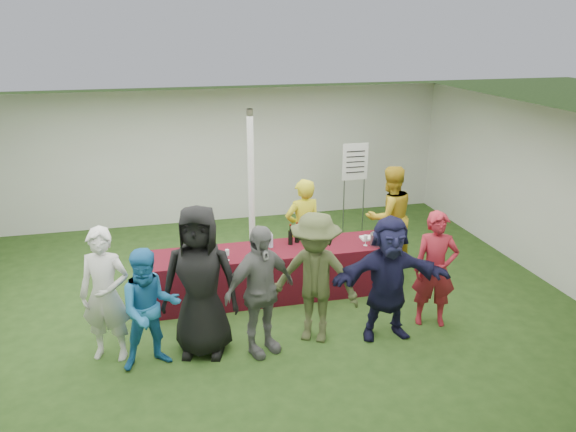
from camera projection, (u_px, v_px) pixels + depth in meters
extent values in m
plane|color=#284719|center=(234.00, 311.00, 8.06)|extent=(60.00, 60.00, 0.00)
plane|color=white|center=(202.00, 157.00, 11.29)|extent=(10.00, 0.00, 10.00)
plane|color=white|center=(314.00, 409.00, 3.95)|extent=(10.00, 0.00, 10.00)
plane|color=white|center=(549.00, 197.00, 8.75)|extent=(0.00, 8.00, 8.00)
plane|color=white|center=(228.00, 124.00, 7.18)|extent=(10.00, 10.00, 0.00)
cylinder|color=silver|center=(251.00, 195.00, 8.83)|extent=(0.10, 0.10, 2.70)
cube|color=#5A0F16|center=(275.00, 272.00, 8.43)|extent=(3.60, 0.80, 0.75)
cylinder|color=black|center=(290.00, 238.00, 8.44)|extent=(0.07, 0.07, 0.22)
cylinder|color=black|center=(290.00, 228.00, 8.39)|extent=(0.03, 0.03, 0.08)
cylinder|color=maroon|center=(290.00, 225.00, 8.37)|extent=(0.03, 0.03, 0.02)
cylinder|color=black|center=(297.00, 236.00, 8.52)|extent=(0.07, 0.07, 0.22)
cylinder|color=black|center=(297.00, 226.00, 8.47)|extent=(0.03, 0.03, 0.08)
cylinder|color=maroon|center=(297.00, 223.00, 8.45)|extent=(0.03, 0.03, 0.02)
cylinder|color=black|center=(308.00, 236.00, 8.51)|extent=(0.07, 0.07, 0.22)
cylinder|color=black|center=(308.00, 226.00, 8.46)|extent=(0.03, 0.03, 0.08)
cylinder|color=maroon|center=(308.00, 223.00, 8.45)|extent=(0.03, 0.03, 0.02)
cylinder|color=black|center=(314.00, 234.00, 8.59)|extent=(0.07, 0.07, 0.22)
cylinder|color=black|center=(314.00, 225.00, 8.54)|extent=(0.03, 0.03, 0.08)
cylinder|color=maroon|center=(314.00, 221.00, 8.52)|extent=(0.03, 0.03, 0.02)
cylinder|color=black|center=(323.00, 234.00, 8.57)|extent=(0.07, 0.07, 0.22)
cylinder|color=black|center=(324.00, 225.00, 8.52)|extent=(0.03, 0.03, 0.08)
cylinder|color=maroon|center=(324.00, 222.00, 8.50)|extent=(0.03, 0.03, 0.02)
cylinder|color=silver|center=(184.00, 264.00, 7.79)|extent=(0.06, 0.06, 0.00)
cylinder|color=silver|center=(184.00, 261.00, 7.78)|extent=(0.01, 0.01, 0.07)
cylinder|color=silver|center=(183.00, 256.00, 7.75)|extent=(0.06, 0.06, 0.08)
cylinder|color=silver|center=(202.00, 263.00, 7.81)|extent=(0.06, 0.06, 0.00)
cylinder|color=silver|center=(202.00, 261.00, 7.80)|extent=(0.01, 0.01, 0.07)
cylinder|color=silver|center=(201.00, 255.00, 7.77)|extent=(0.06, 0.06, 0.08)
cylinder|color=silver|center=(227.00, 260.00, 7.91)|extent=(0.06, 0.06, 0.00)
cylinder|color=silver|center=(227.00, 258.00, 7.89)|extent=(0.01, 0.01, 0.07)
cylinder|color=silver|center=(227.00, 252.00, 7.87)|extent=(0.06, 0.06, 0.08)
cylinder|color=#4E0809|center=(227.00, 254.00, 7.88)|extent=(0.05, 0.05, 0.02)
cylinder|color=silver|center=(261.00, 258.00, 7.97)|extent=(0.06, 0.06, 0.00)
cylinder|color=silver|center=(261.00, 256.00, 7.96)|extent=(0.01, 0.01, 0.07)
cylinder|color=silver|center=(261.00, 250.00, 7.93)|extent=(0.06, 0.06, 0.08)
cylinder|color=#4E0809|center=(261.00, 252.00, 7.94)|extent=(0.05, 0.05, 0.02)
cylinder|color=silver|center=(365.00, 245.00, 8.44)|extent=(0.06, 0.06, 0.00)
cylinder|color=silver|center=(365.00, 243.00, 8.42)|extent=(0.01, 0.01, 0.07)
cylinder|color=silver|center=(366.00, 238.00, 8.40)|extent=(0.06, 0.06, 0.08)
cylinder|color=#4E0809|center=(366.00, 240.00, 8.41)|extent=(0.05, 0.05, 0.02)
cylinder|color=silver|center=(254.00, 258.00, 7.99)|extent=(0.06, 0.06, 0.00)
cylinder|color=silver|center=(254.00, 255.00, 7.97)|extent=(0.01, 0.01, 0.07)
cylinder|color=silver|center=(254.00, 250.00, 7.95)|extent=(0.06, 0.06, 0.08)
cylinder|color=silver|center=(271.00, 241.00, 8.34)|extent=(0.07, 0.07, 0.20)
cylinder|color=silver|center=(271.00, 234.00, 8.30)|extent=(0.03, 0.03, 0.03)
cube|color=white|center=(369.00, 238.00, 8.69)|extent=(0.25, 0.18, 0.03)
cylinder|color=slate|center=(379.00, 239.00, 8.43)|extent=(0.26, 0.26, 0.18)
cylinder|color=slate|center=(343.00, 208.00, 10.77)|extent=(0.02, 0.02, 1.10)
cylinder|color=slate|center=(363.00, 206.00, 10.86)|extent=(0.02, 0.02, 1.10)
cube|color=white|center=(355.00, 162.00, 10.52)|extent=(0.50, 0.02, 0.70)
cube|color=black|center=(356.00, 151.00, 10.44)|extent=(0.36, 0.01, 0.02)
cube|color=black|center=(356.00, 157.00, 10.48)|extent=(0.36, 0.01, 0.02)
cube|color=black|center=(355.00, 162.00, 10.51)|extent=(0.36, 0.01, 0.02)
cube|color=black|center=(355.00, 167.00, 10.54)|extent=(0.36, 0.01, 0.02)
cube|color=black|center=(355.00, 172.00, 10.57)|extent=(0.36, 0.01, 0.02)
imported|color=gold|center=(303.00, 230.00, 8.84)|extent=(0.66, 0.49, 1.66)
imported|color=gold|center=(389.00, 217.00, 9.31)|extent=(0.91, 0.74, 1.73)
imported|color=silver|center=(105.00, 295.00, 6.70)|extent=(0.71, 0.57, 1.69)
imported|color=#2274B7|center=(150.00, 309.00, 6.56)|extent=(0.80, 0.67, 1.50)
imported|color=black|center=(200.00, 282.00, 6.77)|extent=(1.07, 0.84, 1.92)
imported|color=slate|center=(260.00, 291.00, 6.81)|extent=(1.07, 0.77, 1.68)
imported|color=#454C29|center=(315.00, 278.00, 7.09)|extent=(1.29, 1.10, 1.74)
imported|color=#181839|center=(388.00, 278.00, 7.17)|extent=(1.58, 0.61, 1.66)
imported|color=maroon|center=(435.00, 269.00, 7.49)|extent=(0.68, 0.56, 1.61)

